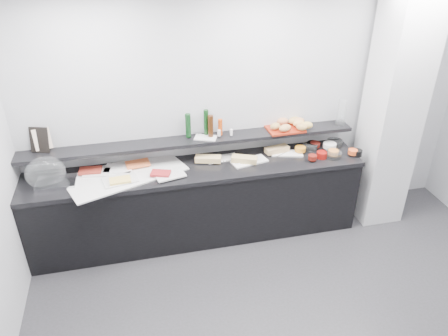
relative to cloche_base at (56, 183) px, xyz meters
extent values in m
cube|color=#B1B4B8|center=(2.11, 0.32, 0.43)|extent=(5.00, 0.02, 2.70)
plane|color=white|center=(2.11, -1.68, 1.78)|extent=(5.00, 5.00, 0.00)
cube|color=silver|center=(3.61, -0.03, 0.43)|extent=(0.50, 0.50, 2.70)
cube|color=black|center=(1.41, 0.02, -0.50)|extent=(3.60, 0.60, 0.85)
cube|color=black|center=(1.41, 0.02, -0.05)|extent=(3.62, 0.62, 0.05)
cube|color=black|center=(1.41, 0.20, 0.21)|extent=(3.60, 0.25, 0.04)
cube|color=#B5B6BC|center=(0.00, 0.00, 0.00)|extent=(0.39, 0.27, 0.04)
ellipsoid|color=white|center=(-0.08, 0.04, 0.11)|extent=(0.44, 0.34, 0.34)
cube|color=silver|center=(0.68, 0.04, -0.01)|extent=(1.32, 0.96, 0.01)
cube|color=silver|center=(0.39, 0.11, 0.00)|extent=(0.29, 0.22, 0.01)
cube|color=maroon|center=(0.33, 0.14, 0.02)|extent=(0.24, 0.16, 0.02)
cube|color=white|center=(0.61, 0.14, 0.00)|extent=(0.33, 0.26, 0.01)
cube|color=orange|center=(0.81, 0.17, 0.02)|extent=(0.27, 0.19, 0.02)
cube|color=silver|center=(0.62, -0.09, 0.00)|extent=(0.38, 0.29, 0.01)
cube|color=#F0CB5D|center=(0.62, -0.13, 0.02)|extent=(0.22, 0.15, 0.02)
cube|color=silver|center=(1.12, -0.11, 0.00)|extent=(0.34, 0.26, 0.01)
cube|color=maroon|center=(1.03, -0.08, 0.02)|extent=(0.23, 0.18, 0.02)
cube|color=silver|center=(1.72, 0.14, -0.01)|extent=(0.36, 0.18, 0.01)
cube|color=#E2BD76|center=(1.56, 0.10, 0.02)|extent=(0.30, 0.18, 0.06)
cylinder|color=silver|center=(1.67, 0.04, 0.00)|extent=(0.16, 0.03, 0.01)
cube|color=white|center=(2.00, 0.01, -0.01)|extent=(0.42, 0.25, 0.01)
cube|color=tan|center=(1.94, 0.00, 0.02)|extent=(0.29, 0.20, 0.06)
cylinder|color=silver|center=(1.92, -0.02, 0.00)|extent=(0.16, 0.02, 0.01)
cube|color=white|center=(2.46, 0.09, -0.01)|extent=(0.38, 0.23, 0.01)
cube|color=tan|center=(2.36, 0.14, 0.02)|extent=(0.29, 0.16, 0.06)
cylinder|color=silver|center=(2.39, 0.07, 0.00)|extent=(0.14, 0.08, 0.01)
cylinder|color=white|center=(2.75, 0.13, 0.02)|extent=(0.19, 0.19, 0.07)
cylinder|color=orange|center=(2.62, 0.09, 0.03)|extent=(0.15, 0.15, 0.05)
cylinder|color=black|center=(2.80, 0.16, 0.02)|extent=(0.17, 0.17, 0.07)
cylinder|color=#4E100B|center=(2.82, 0.16, 0.03)|extent=(0.13, 0.13, 0.05)
cylinder|color=silver|center=(3.07, 0.16, 0.02)|extent=(0.23, 0.23, 0.07)
cylinder|color=white|center=(2.98, 0.10, 0.03)|extent=(0.16, 0.16, 0.05)
cylinder|color=maroon|center=(2.80, -0.08, 0.02)|extent=(0.12, 0.12, 0.07)
cylinder|color=#59130C|center=(2.67, -0.13, 0.03)|extent=(0.12, 0.12, 0.05)
cylinder|color=silver|center=(2.93, -0.10, 0.02)|extent=(0.18, 0.18, 0.07)
cylinder|color=orange|center=(2.95, -0.07, 0.03)|extent=(0.13, 0.13, 0.05)
cylinder|color=black|center=(3.21, -0.12, 0.02)|extent=(0.11, 0.11, 0.07)
cylinder|color=#E4531F|center=(3.16, -0.11, 0.03)|extent=(0.11, 0.11, 0.05)
cube|color=black|center=(-0.12, 0.26, 0.36)|extent=(0.20, 0.12, 0.26)
cube|color=beige|center=(-0.09, 0.27, 0.36)|extent=(0.17, 0.09, 0.22)
cube|color=white|center=(1.56, 0.19, 0.24)|extent=(0.27, 0.22, 0.01)
cylinder|color=#0E3314|center=(1.38, 0.25, 0.37)|extent=(0.07, 0.07, 0.26)
cylinder|color=#371B0A|center=(1.61, 0.20, 0.36)|extent=(0.06, 0.06, 0.24)
cylinder|color=black|center=(1.58, 0.26, 0.38)|extent=(0.05, 0.05, 0.28)
cylinder|color=#C7430E|center=(1.72, 0.22, 0.33)|extent=(0.05, 0.05, 0.18)
cylinder|color=silver|center=(1.70, 0.19, 0.28)|extent=(0.05, 0.05, 0.07)
cylinder|color=white|center=(1.84, 0.18, 0.28)|extent=(0.03, 0.03, 0.07)
cube|color=maroon|center=(2.46, 0.20, 0.24)|extent=(0.41, 0.30, 0.02)
ellipsoid|color=#C07749|center=(2.46, 0.30, 0.29)|extent=(0.14, 0.09, 0.08)
ellipsoid|color=#B18643|center=(2.60, 0.29, 0.29)|extent=(0.18, 0.15, 0.08)
ellipsoid|color=#C67F4B|center=(2.64, 0.26, 0.29)|extent=(0.15, 0.11, 0.08)
ellipsoid|color=#BD8248|center=(2.43, 0.12, 0.29)|extent=(0.17, 0.14, 0.08)
ellipsoid|color=#B18543|center=(2.61, 0.10, 0.29)|extent=(0.14, 0.12, 0.08)
ellipsoid|color=tan|center=(2.69, 0.14, 0.29)|extent=(0.15, 0.12, 0.08)
ellipsoid|color=#AA8141|center=(2.34, 0.19, 0.29)|extent=(0.14, 0.10, 0.08)
ellipsoid|color=tan|center=(2.62, 0.20, 0.29)|extent=(0.15, 0.11, 0.08)
cylinder|color=white|center=(3.12, 0.19, 0.38)|extent=(0.12, 0.12, 0.30)
camera|label=1|loc=(0.80, -3.96, 2.30)|focal=35.00mm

